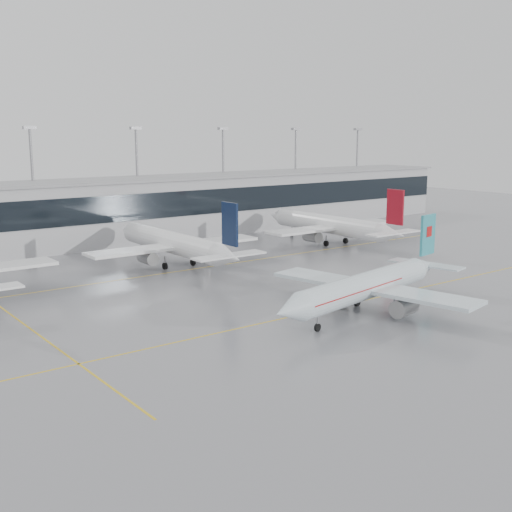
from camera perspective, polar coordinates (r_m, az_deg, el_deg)
ground at (r=78.51m, az=5.32°, el=-4.91°), size 320.00×320.00×0.00m
taxi_line_main at (r=78.51m, az=5.32°, el=-4.90°), size 120.00×0.25×0.01m
taxi_line_north at (r=101.96m, az=-6.13°, el=-1.24°), size 120.00×0.25×0.01m
taxi_line_cross at (r=76.68m, az=-19.70°, el=-5.89°), size 0.25×60.00×0.01m
terminal at (r=129.13m, az=-13.57°, el=3.77°), size 180.00×15.00×12.00m
terminal_glass at (r=122.12m, az=-12.16°, el=4.15°), size 180.00×0.20×5.00m
terminal_roof at (r=128.54m, az=-13.69°, el=6.51°), size 182.00×16.00×0.40m
light_masts at (r=133.98m, az=-14.75°, el=7.12°), size 156.40×1.00×22.60m
air_canada_jet at (r=78.37m, az=10.14°, el=-2.56°), size 34.18×27.11×10.53m
parked_jet_c at (r=104.39m, az=-7.22°, el=1.09°), size 29.64×36.96×11.72m
parked_jet_d at (r=125.34m, az=6.77°, el=2.74°), size 29.64×36.96×11.72m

